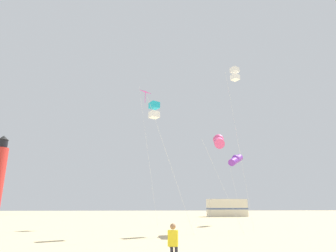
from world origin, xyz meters
name	(u,v)px	position (x,y,z in m)	size (l,w,h in m)	color
kite_flyer_standing	(173,240)	(-0.12, 4.53, 0.61)	(0.40, 0.55, 1.16)	yellow
kite_diamond_magenta	(146,98)	(-1.15, 21.09, 12.28)	(1.98, 1.96, 13.16)	silver
kite_box_white	(235,74)	(6.52, 16.03, 12.75)	(1.34, 1.34, 13.35)	silver
kite_tube_rainbow	(219,141)	(4.19, 13.84, 6.27)	(2.42, 2.76, 6.97)	silver
kite_tube_violet	(236,160)	(8.11, 22.06, 6.25)	(2.15, 2.36, 6.95)	silver
kite_box_cyan	(154,110)	(-0.53, 13.14, 8.25)	(3.10, 2.97, 8.83)	silver
rv_van_cream	(227,208)	(12.79, 42.10, 1.39)	(6.56, 2.68, 2.80)	beige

